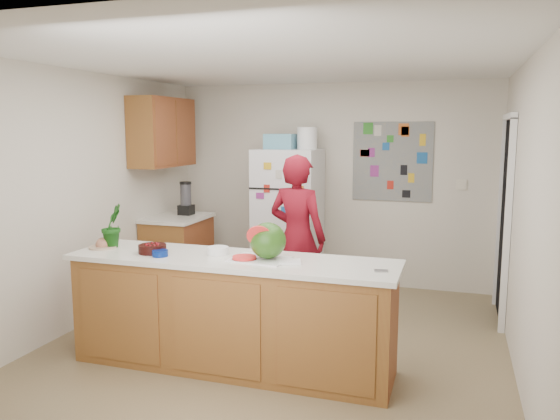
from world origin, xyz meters
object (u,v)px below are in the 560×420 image
(refrigerator, at_px, (288,219))
(watermelon, at_px, (268,241))
(person, at_px, (297,238))
(cherry_bowl, at_px, (152,249))

(refrigerator, height_order, watermelon, refrigerator)
(person, distance_m, watermelon, 1.31)
(watermelon, distance_m, cherry_bowl, 1.00)
(watermelon, bearing_deg, cherry_bowl, -176.57)
(watermelon, bearing_deg, refrigerator, 103.23)
(refrigerator, relative_size, watermelon, 5.95)
(watermelon, bearing_deg, person, 95.73)
(person, relative_size, cherry_bowl, 7.39)
(person, distance_m, cherry_bowl, 1.60)
(cherry_bowl, bearing_deg, refrigerator, 79.87)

